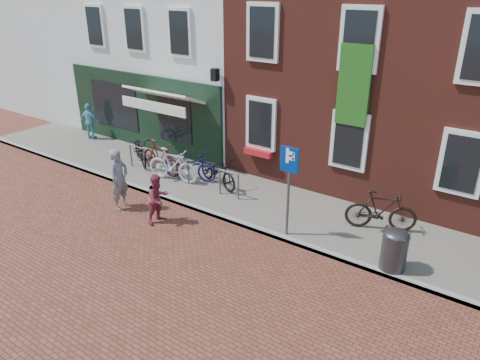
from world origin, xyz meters
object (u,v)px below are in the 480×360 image
Objects in this scene: bicycle_0 at (140,149)px; bicycle_2 at (189,165)px; woman at (119,179)px; boy at (158,199)px; bicycle_4 at (218,171)px; litter_bin at (395,248)px; cafe_person at (90,121)px; bicycle_1 at (160,157)px; parking_sign at (289,176)px; bicycle_3 at (173,165)px; bicycle_5 at (381,211)px.

bicycle_0 is 2.48m from bicycle_2.
woman is 3.44m from bicycle_0.
boy is 4.49m from bicycle_0.
litter_bin is at bearing -84.33° from bicycle_4.
cafe_person reaches higher than bicycle_1.
litter_bin is at bearing -65.26° from bicycle_0.
litter_bin is 2.98m from parking_sign.
woman is 2.64m from bicycle_2.
bicycle_3 is 1.55m from bicycle_4.
bicycle_2 is (-7.21, 1.21, -0.06)m from litter_bin.
bicycle_1 and bicycle_3 have the same top height.
bicycle_1 is 0.97× the size of bicycle_2.
bicycle_4 is (-3.37, 1.43, -1.15)m from parking_sign.
litter_bin is 0.44× the size of parking_sign.
bicycle_0 is at bearing 86.30° from bicycle_1.
bicycle_0 and bicycle_2 have the same top height.
cafe_person reaches higher than bicycle_3.
bicycle_0 is (-9.68, 1.35, -0.06)m from litter_bin.
bicycle_0 is 1.00× the size of bicycle_2.
bicycle_2 is at bearing 70.86° from bicycle_5.
parking_sign is at bearing -121.22° from bicycle_2.
bicycle_0 is (-6.92, 1.41, -1.15)m from parking_sign.
parking_sign is 1.31× the size of bicycle_1.
litter_bin is at bearing -174.05° from bicycle_5.
cafe_person is at bearing 168.75° from parking_sign.
bicycle_3 is (5.81, -1.25, -0.20)m from cafe_person.
bicycle_3 is (-0.37, -0.40, 0.06)m from bicycle_2.
litter_bin is 0.58× the size of bicycle_1.
woman is at bearing 96.41° from boy.
bicycle_0 and bicycle_4 have the same top height.
litter_bin is 9.78m from bicycle_0.
parking_sign is 2.75m from bicycle_5.
bicycle_1 is at bearing 114.72° from bicycle_4.
bicycle_5 is at bearing -79.23° from bicycle_1.
bicycle_5 is (5.27, 0.22, 0.06)m from bicycle_4.
bicycle_5 reaches higher than bicycle_0.
bicycle_0 is at bearing 172.07° from litter_bin.
cafe_person is 5.04m from bicycle_1.
litter_bin is 8.51m from bicycle_1.
bicycle_2 is (6.18, -0.84, -0.25)m from cafe_person.
bicycle_2 is (-1.11, 2.57, -0.11)m from boy.
bicycle_1 is (-2.34, 2.47, -0.06)m from boy.
bicycle_4 is 5.27m from bicycle_5.
bicycle_5 is at bearing 118.57° from litter_bin.
boy reaches higher than bicycle_5.
woman reaches higher than bicycle_0.
bicycle_0 is at bearing 68.99° from bicycle_5.
bicycle_2 and bicycle_4 have the same top height.
boy is at bearing -129.44° from bicycle_1.
cafe_person is at bearing 70.41° from boy.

